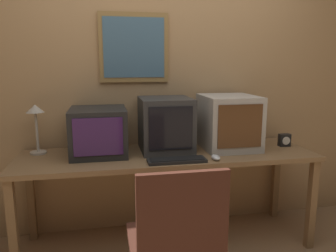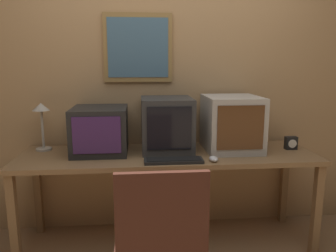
# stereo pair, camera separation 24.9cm
# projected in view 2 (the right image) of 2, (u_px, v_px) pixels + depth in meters

# --- Properties ---
(wall_back) EXTENTS (8.00, 0.08, 2.60)m
(wall_back) POSITION_uv_depth(u_px,v_px,m) (164.00, 80.00, 2.80)
(wall_back) COLOR tan
(wall_back) RESTS_ON ground_plane
(desk) EXTENTS (2.27, 0.65, 0.76)m
(desk) POSITION_uv_depth(u_px,v_px,m) (168.00, 162.00, 2.55)
(desk) COLOR olive
(desk) RESTS_ON ground_plane
(monitor_left) EXTENTS (0.42, 0.45, 0.35)m
(monitor_left) POSITION_uv_depth(u_px,v_px,m) (100.00, 130.00, 2.54)
(monitor_left) COLOR black
(monitor_left) RESTS_ON desk
(monitor_center) EXTENTS (0.40, 0.43, 0.42)m
(monitor_center) POSITION_uv_depth(u_px,v_px,m) (166.00, 124.00, 2.59)
(monitor_center) COLOR #333333
(monitor_center) RESTS_ON desk
(monitor_right) EXTENTS (0.42, 0.47, 0.43)m
(monitor_right) POSITION_uv_depth(u_px,v_px,m) (232.00, 123.00, 2.61)
(monitor_right) COLOR #B7B2A8
(monitor_right) RESTS_ON desk
(keyboard_main) EXTENTS (0.42, 0.13, 0.03)m
(keyboard_main) POSITION_uv_depth(u_px,v_px,m) (174.00, 160.00, 2.30)
(keyboard_main) COLOR black
(keyboard_main) RESTS_ON desk
(mouse_near_keyboard) EXTENTS (0.06, 0.10, 0.04)m
(mouse_near_keyboard) POSITION_uv_depth(u_px,v_px,m) (214.00, 159.00, 2.32)
(mouse_near_keyboard) COLOR silver
(mouse_near_keyboard) RESTS_ON desk
(desk_clock) EXTENTS (0.09, 0.06, 0.10)m
(desk_clock) POSITION_uv_depth(u_px,v_px,m) (291.00, 143.00, 2.64)
(desk_clock) COLOR black
(desk_clock) RESTS_ON desk
(desk_lamp) EXTENTS (0.13, 0.13, 0.38)m
(desk_lamp) POSITION_uv_depth(u_px,v_px,m) (41.00, 116.00, 2.57)
(desk_lamp) COLOR #B2A899
(desk_lamp) RESTS_ON desk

